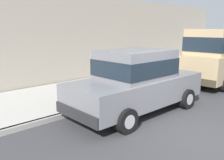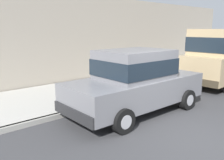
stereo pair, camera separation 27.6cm
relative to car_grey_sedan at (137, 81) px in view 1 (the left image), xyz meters
The scene contains 7 objects.
ground_plane 2.35m from the car_grey_sedan, ahead, with size 80.00×80.00×0.00m, color #38383A.
curb 1.45m from the car_grey_sedan, 165.20° to the right, with size 0.16×64.00×0.14m, color gray.
sidewalk 3.04m from the car_grey_sedan, behind, with size 3.60×64.00×0.14m, color #A8A59E.
car_grey_sedan is the anchor object (origin of this frame).
car_tan_van 5.94m from the car_grey_sedan, 90.87° to the left, with size 2.23×4.95×2.52m.
dog_brown 2.62m from the car_grey_sedan, behind, with size 0.56×0.58×0.49m.
building_facade 6.35m from the car_grey_sedan, 142.78° to the left, with size 0.50×20.00×4.07m, color #9E9384.
Camera 1 is at (2.59, -5.12, 2.52)m, focal length 38.58 mm.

